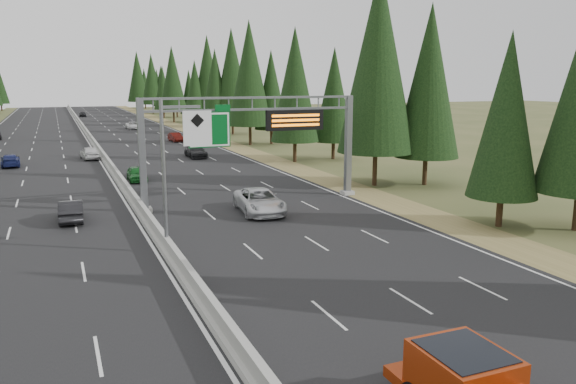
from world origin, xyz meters
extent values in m
cube|color=black|center=(0.00, 80.00, 0.04)|extent=(32.00, 260.00, 0.08)
cube|color=olive|center=(17.80, 80.00, 0.03)|extent=(3.60, 260.00, 0.06)
cube|color=gray|center=(0.00, 80.00, 0.23)|extent=(0.70, 260.00, 0.30)
cube|color=gray|center=(0.00, 80.00, 0.63)|extent=(0.30, 260.00, 0.60)
cube|color=slate|center=(0.35, 35.00, 3.98)|extent=(0.45, 0.45, 7.80)
cube|color=gray|center=(0.35, 35.00, 0.23)|extent=(0.90, 0.90, 0.30)
cube|color=slate|center=(16.20, 35.00, 3.98)|extent=(0.45, 0.45, 7.80)
cube|color=gray|center=(16.20, 35.00, 0.23)|extent=(0.90, 0.90, 0.30)
cube|color=slate|center=(8.28, 35.00, 7.80)|extent=(15.85, 0.35, 0.16)
cube|color=slate|center=(8.28, 35.00, 6.96)|extent=(15.85, 0.35, 0.16)
cube|color=#054C19|center=(5.00, 34.75, 5.63)|extent=(3.00, 0.10, 2.50)
cube|color=silver|center=(5.00, 34.69, 5.63)|extent=(2.85, 0.02, 2.35)
cube|color=#054C19|center=(6.00, 34.75, 7.13)|extent=(1.10, 0.10, 0.45)
cube|color=black|center=(11.50, 34.70, 6.13)|extent=(4.50, 0.40, 1.50)
cube|color=orange|center=(11.50, 34.48, 6.48)|extent=(3.80, 0.02, 0.18)
cube|color=orange|center=(11.50, 34.48, 6.13)|extent=(3.80, 0.02, 0.18)
cube|color=orange|center=(11.50, 34.48, 5.78)|extent=(3.80, 0.02, 0.18)
cylinder|color=slate|center=(0.00, 25.00, 4.08)|extent=(0.20, 0.20, 8.00)
cube|color=gray|center=(0.00, 25.00, 0.18)|extent=(0.50, 0.50, 0.20)
cube|color=slate|center=(1.00, 25.00, 7.68)|extent=(2.00, 0.15, 0.15)
cube|color=silver|center=(1.80, 24.88, 6.58)|extent=(1.50, 0.06, 1.80)
cylinder|color=black|center=(20.34, 22.77, 0.96)|extent=(0.40, 0.40, 1.91)
cone|color=black|center=(20.34, 22.77, 6.94)|extent=(4.31, 4.31, 10.05)
cylinder|color=black|center=(20.49, 37.95, 1.47)|extent=(0.40, 0.40, 2.95)
cone|color=black|center=(20.49, 37.95, 10.68)|extent=(6.63, 6.63, 15.46)
cylinder|color=black|center=(24.74, 36.56, 1.24)|extent=(0.40, 0.40, 2.47)
cone|color=black|center=(24.74, 36.56, 8.97)|extent=(5.57, 5.57, 12.99)
cylinder|color=black|center=(19.69, 53.73, 1.18)|extent=(0.40, 0.40, 2.37)
cone|color=black|center=(19.69, 53.73, 8.59)|extent=(5.33, 5.33, 12.44)
cylinder|color=black|center=(24.92, 54.52, 1.03)|extent=(0.40, 0.40, 2.05)
cone|color=black|center=(24.92, 54.52, 7.44)|extent=(4.62, 4.62, 10.78)
cylinder|color=black|center=(20.69, 72.15, 1.39)|extent=(0.40, 0.40, 2.77)
cone|color=black|center=(20.69, 72.15, 10.06)|extent=(6.24, 6.24, 14.56)
cylinder|color=black|center=(23.94, 72.21, 1.07)|extent=(0.40, 0.40, 2.14)
cone|color=black|center=(23.94, 72.21, 7.75)|extent=(4.81, 4.81, 11.23)
cylinder|color=black|center=(20.59, 89.83, 1.15)|extent=(0.40, 0.40, 2.29)
cone|color=black|center=(20.59, 89.83, 8.31)|extent=(5.16, 5.16, 12.04)
cylinder|color=black|center=(23.33, 89.20, 1.42)|extent=(0.40, 0.40, 2.84)
cone|color=black|center=(23.33, 89.20, 10.29)|extent=(6.39, 6.39, 14.90)
cylinder|color=black|center=(20.87, 105.75, 1.05)|extent=(0.40, 0.40, 2.09)
cone|color=black|center=(20.87, 105.75, 7.58)|extent=(4.70, 4.70, 10.98)
cylinder|color=black|center=(23.57, 106.23, 1.42)|extent=(0.40, 0.40, 2.85)
cone|color=black|center=(23.57, 106.23, 10.33)|extent=(6.41, 6.41, 14.96)
cylinder|color=black|center=(19.33, 119.96, 1.32)|extent=(0.40, 0.40, 2.64)
cone|color=black|center=(19.33, 119.96, 9.55)|extent=(5.93, 5.93, 13.84)
cylinder|color=black|center=(23.15, 121.14, 0.92)|extent=(0.40, 0.40, 1.84)
cone|color=black|center=(23.15, 121.14, 6.67)|extent=(4.14, 4.14, 9.66)
cylinder|color=black|center=(20.39, 137.79, 1.02)|extent=(0.40, 0.40, 2.05)
cone|color=black|center=(20.39, 137.79, 7.42)|extent=(4.61, 4.61, 10.75)
cylinder|color=black|center=(23.96, 138.98, 0.98)|extent=(0.40, 0.40, 1.97)
cone|color=black|center=(23.96, 138.98, 7.13)|extent=(4.43, 4.43, 10.33)
cylinder|color=black|center=(20.79, 156.27, 1.32)|extent=(0.40, 0.40, 2.63)
cone|color=black|center=(20.79, 156.27, 9.55)|extent=(5.92, 5.92, 13.82)
cylinder|color=black|center=(23.20, 155.67, 1.06)|extent=(0.40, 0.40, 2.12)
cone|color=black|center=(23.20, 155.67, 7.67)|extent=(4.76, 4.76, 11.11)
cylinder|color=black|center=(19.14, 172.09, 1.42)|extent=(0.40, 0.40, 2.85)
cone|color=black|center=(19.14, 172.09, 10.32)|extent=(6.41, 6.41, 14.95)
cylinder|color=black|center=(24.73, 171.60, 1.01)|extent=(0.40, 0.40, 2.02)
cone|color=black|center=(24.73, 171.60, 7.32)|extent=(4.54, 4.54, 10.60)
cylinder|color=black|center=(20.62, 187.13, 1.21)|extent=(0.40, 0.40, 2.42)
cone|color=black|center=(20.62, 187.13, 8.77)|extent=(5.44, 5.44, 12.70)
cylinder|color=black|center=(23.52, 188.43, 1.05)|extent=(0.40, 0.40, 2.10)
cone|color=black|center=(23.52, 188.43, 7.61)|extent=(4.72, 4.72, 11.02)
cylinder|color=black|center=(-19.46, 189.68, 1.10)|extent=(0.40, 0.40, 2.20)
imported|color=silver|center=(7.60, 31.74, 0.89)|extent=(3.23, 6.08, 1.63)
cylinder|color=black|center=(5.35, 7.77, 0.52)|extent=(0.33, 0.88, 0.88)
cube|color=#8F2808|center=(4.41, 6.99, 1.46)|extent=(2.10, 2.43, 1.22)
cube|color=black|center=(4.41, 6.99, 1.79)|extent=(1.88, 2.10, 0.61)
imported|color=#145A1D|center=(1.56, 47.75, 0.74)|extent=(1.63, 3.93, 1.33)
imported|color=#5C120D|center=(11.65, 80.24, 0.73)|extent=(1.77, 4.08, 1.31)
imported|color=black|center=(10.26, 61.58, 0.79)|extent=(1.99, 4.89, 1.42)
imported|color=silver|center=(8.59, 105.14, 0.76)|extent=(2.34, 4.96, 1.37)
imported|color=black|center=(1.87, 148.66, 0.77)|extent=(1.71, 4.06, 1.37)
imported|color=black|center=(-4.42, 34.22, 0.77)|extent=(1.63, 4.23, 1.37)
imported|color=navy|center=(-9.59, 61.87, 0.74)|extent=(2.12, 4.65, 1.32)
imported|color=silver|center=(-1.50, 64.62, 0.83)|extent=(2.18, 4.54, 1.50)
camera|label=1|loc=(-5.02, -3.71, 8.97)|focal=35.00mm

